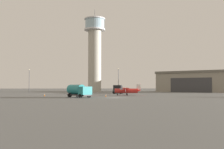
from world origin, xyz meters
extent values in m
plane|color=#60605E|center=(0.00, 0.00, 0.00)|extent=(400.00, 400.00, 0.00)
cylinder|color=#B2AD9E|center=(-7.37, 56.06, 13.69)|extent=(5.75, 5.75, 27.38)
cylinder|color=silver|center=(-7.37, 56.06, 27.68)|extent=(9.23, 9.23, 0.60)
cylinder|color=#99B7C6|center=(-7.37, 56.06, 30.10)|extent=(8.49, 8.49, 4.23)
cylinder|color=silver|center=(-7.37, 56.06, 32.46)|extent=(9.23, 9.23, 0.50)
cylinder|color=#38383D|center=(-7.37, 56.06, 34.71)|extent=(0.16, 0.16, 4.00)
cube|color=gray|center=(38.53, 56.59, 4.03)|extent=(37.22, 34.36, 8.06)
cube|color=#625C52|center=(38.53, 56.59, 8.56)|extent=(38.05, 35.19, 1.00)
cube|color=#38383A|center=(32.77, 48.13, 3.02)|extent=(14.26, 9.78, 6.05)
cylinder|color=red|center=(3.74, 14.75, 1.29)|extent=(6.62, 1.36, 1.31)
cone|color=#38383D|center=(0.18, 14.78, 1.29)|extent=(0.96, 0.93, 0.92)
cube|color=#38383D|center=(0.18, 14.78, 1.29)|extent=(0.06, 0.11, 2.01)
cube|color=red|center=(3.42, 14.75, 2.06)|extent=(1.66, 10.61, 0.21)
cylinder|color=white|center=(3.44, 16.45, 1.62)|extent=(0.09, 1.04, 1.44)
cylinder|color=white|center=(3.41, 13.06, 1.62)|extent=(0.09, 1.04, 1.44)
cube|color=#99B7C6|center=(2.47, 14.76, 1.65)|extent=(1.17, 1.06, 0.74)
cone|color=red|center=(7.30, 14.73, 1.40)|extent=(1.49, 1.00, 0.99)
cube|color=white|center=(7.30, 14.73, 2.25)|extent=(1.17, 0.14, 1.80)
cube|color=red|center=(7.30, 14.73, 1.56)|extent=(0.98, 3.19, 0.11)
cylinder|color=black|center=(1.20, 14.77, 0.32)|extent=(0.18, 0.64, 0.64)
cylinder|color=black|center=(3.96, 15.92, 0.32)|extent=(0.18, 0.64, 0.64)
cylinder|color=black|center=(3.95, 13.58, 0.32)|extent=(0.18, 0.64, 0.64)
cube|color=#38383D|center=(-8.40, 0.44, 0.62)|extent=(6.13, 6.84, 0.24)
cube|color=teal|center=(-6.76, -1.56, 1.66)|extent=(3.25, 3.17, 1.84)
cube|color=#99B7C6|center=(-6.16, -2.29, 2.03)|extent=(1.73, 1.44, 0.92)
cylinder|color=teal|center=(-9.13, 1.33, 1.89)|extent=(4.87, 5.22, 2.30)
cylinder|color=black|center=(-5.92, -0.77, 0.50)|extent=(0.95, 0.85, 1.00)
cylinder|color=black|center=(-7.69, -2.23, 0.50)|extent=(0.95, 0.85, 1.00)
cylinder|color=black|center=(-8.88, 2.83, 0.50)|extent=(0.95, 0.85, 1.00)
cylinder|color=black|center=(-10.66, 1.38, 0.50)|extent=(0.95, 0.85, 1.00)
cube|color=#38383D|center=(1.98, 30.25, 0.62)|extent=(2.99, 7.00, 0.24)
cube|color=black|center=(2.33, 32.67, 1.70)|extent=(2.79, 2.24, 1.93)
cube|color=#99B7C6|center=(2.46, 33.55, 2.09)|extent=(2.15, 0.39, 0.96)
cube|color=black|center=(1.82, 29.17, 1.85)|extent=(3.18, 4.90, 2.22)
cylinder|color=black|center=(1.18, 32.77, 0.50)|extent=(1.03, 0.42, 1.00)
cylinder|color=black|center=(3.45, 32.44, 0.50)|extent=(1.03, 0.42, 1.00)
cylinder|color=black|center=(0.55, 28.40, 0.50)|extent=(1.03, 0.42, 1.00)
cylinder|color=black|center=(2.82, 28.08, 0.50)|extent=(1.03, 0.42, 1.00)
cylinder|color=#38383D|center=(2.97, 51.16, 4.89)|extent=(0.18, 0.18, 9.78)
sphere|color=#F9E5B2|center=(2.97, 51.16, 10.00)|extent=(0.44, 0.44, 0.44)
cylinder|color=#38383D|center=(-34.45, 50.26, 4.64)|extent=(0.18, 0.18, 9.29)
sphere|color=#F9E5B2|center=(-34.45, 50.26, 9.51)|extent=(0.44, 0.44, 0.44)
cube|color=black|center=(-11.74, 11.12, 0.02)|extent=(0.36, 0.36, 0.04)
cone|color=orange|center=(-11.74, 11.12, 0.33)|extent=(0.30, 0.30, 0.57)
cylinder|color=white|center=(-11.74, 11.12, 0.35)|extent=(0.21, 0.21, 0.08)
cube|color=black|center=(-2.09, 4.62, 0.02)|extent=(0.36, 0.36, 0.04)
cone|color=orange|center=(-2.09, 4.62, 0.37)|extent=(0.30, 0.30, 0.67)
cylinder|color=white|center=(-2.09, 4.62, 0.41)|extent=(0.21, 0.21, 0.08)
cube|color=black|center=(-18.31, 8.60, 0.02)|extent=(0.36, 0.36, 0.04)
cone|color=orange|center=(-18.31, 8.60, 0.35)|extent=(0.30, 0.30, 0.62)
cylinder|color=white|center=(-18.31, 8.60, 0.38)|extent=(0.21, 0.21, 0.08)
camera|label=1|loc=(-1.67, -63.02, 2.79)|focal=43.24mm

